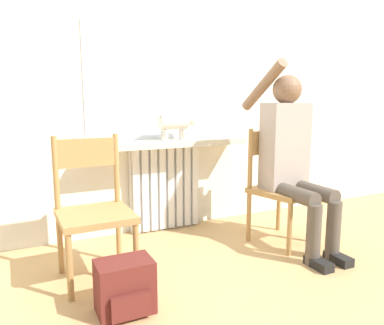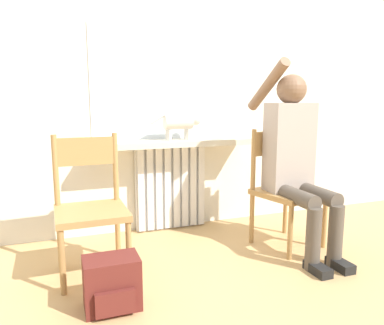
{
  "view_description": "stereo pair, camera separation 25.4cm",
  "coord_description": "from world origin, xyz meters",
  "views": [
    {
      "loc": [
        -1.14,
        -1.78,
        1.12
      ],
      "look_at": [
        0.0,
        0.62,
        0.67
      ],
      "focal_mm": 35.0,
      "sensor_mm": 36.0,
      "label": 1
    },
    {
      "loc": [
        -0.91,
        -1.88,
        1.12
      ],
      "look_at": [
        0.0,
        0.62,
        0.67
      ],
      "focal_mm": 35.0,
      "sensor_mm": 36.0,
      "label": 2
    }
  ],
  "objects": [
    {
      "name": "windowsill",
      "position": [
        0.0,
        1.06,
        0.76
      ],
      "size": [
        1.34,
        0.28,
        0.05
      ],
      "color": "beige",
      "rests_on": "radiator"
    },
    {
      "name": "cat",
      "position": [
        0.06,
        1.02,
        0.94
      ],
      "size": [
        0.44,
        0.13,
        0.24
      ],
      "color": "silver",
      "rests_on": "windowsill"
    },
    {
      "name": "person",
      "position": [
        0.73,
        0.41,
        0.72
      ],
      "size": [
        0.36,
        0.99,
        1.41
      ],
      "color": "brown",
      "rests_on": "ground_plane"
    },
    {
      "name": "wall_with_window",
      "position": [
        0.0,
        1.23,
        1.35
      ],
      "size": [
        7.0,
        0.06,
        2.7
      ],
      "color": "white",
      "rests_on": "ground_plane"
    },
    {
      "name": "chair_left",
      "position": [
        -0.73,
        0.51,
        0.45
      ],
      "size": [
        0.44,
        0.44,
        0.9
      ],
      "rotation": [
        0.0,
        0.0,
        0.02
      ],
      "color": "#B2844C",
      "rests_on": "ground_plane"
    },
    {
      "name": "window_glass",
      "position": [
        0.0,
        1.2,
        1.25
      ],
      "size": [
        1.29,
        0.01,
        0.92
      ],
      "color": "white",
      "rests_on": "windowsill"
    },
    {
      "name": "radiator",
      "position": [
        -0.0,
        1.15,
        0.37
      ],
      "size": [
        0.61,
        0.08,
        0.74
      ],
      "color": "white",
      "rests_on": "ground_plane"
    },
    {
      "name": "chair_right",
      "position": [
        0.72,
        0.51,
        0.45
      ],
      "size": [
        0.53,
        0.53,
        0.9
      ],
      "rotation": [
        0.0,
        0.0,
        0.26
      ],
      "color": "#B2844C",
      "rests_on": "ground_plane"
    },
    {
      "name": "backpack",
      "position": [
        -0.67,
        0.03,
        0.14
      ],
      "size": [
        0.29,
        0.23,
        0.28
      ],
      "color": "maroon",
      "rests_on": "ground_plane"
    },
    {
      "name": "ground_plane",
      "position": [
        0.0,
        0.0,
        0.0
      ],
      "size": [
        12.0,
        12.0,
        0.0
      ],
      "primitive_type": "plane",
      "color": "tan"
    }
  ]
}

